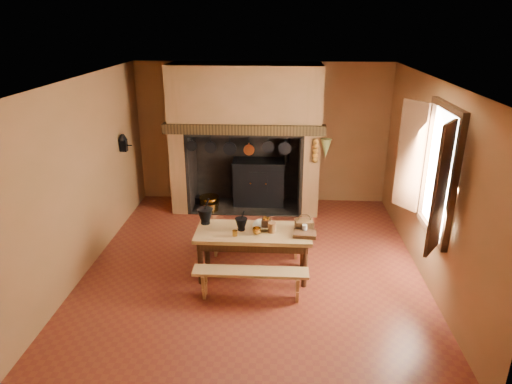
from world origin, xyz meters
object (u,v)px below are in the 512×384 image
(iron_range, at_px, (259,182))
(bench_front, at_px, (251,277))
(work_table, at_px, (253,238))
(mixing_bowl, at_px, (263,226))
(coffee_grinder, at_px, (266,223))
(wicker_basket, at_px, (304,224))

(iron_range, xyz_separation_m, bench_front, (0.05, -3.35, -0.16))
(work_table, height_order, mixing_bowl, mixing_bowl)
(coffee_grinder, relative_size, wicker_basket, 0.73)
(iron_range, height_order, work_table, iron_range)
(bench_front, distance_m, wicker_basket, 1.12)
(iron_range, distance_m, mixing_bowl, 2.65)
(bench_front, distance_m, coffee_grinder, 0.90)
(wicker_basket, bearing_deg, work_table, -179.12)
(work_table, bearing_deg, bench_front, -90.00)
(wicker_basket, bearing_deg, iron_range, 99.73)
(coffee_grinder, xyz_separation_m, mixing_bowl, (-0.04, -0.02, -0.04))
(bench_front, height_order, wicker_basket, wicker_basket)
(work_table, xyz_separation_m, coffee_grinder, (0.18, 0.12, 0.19))
(coffee_grinder, bearing_deg, mixing_bowl, -147.09)
(wicker_basket, bearing_deg, coffee_grinder, 170.60)
(work_table, xyz_separation_m, bench_front, (-0.00, -0.62, -0.28))
(wicker_basket, bearing_deg, mixing_bowl, 172.93)
(iron_range, xyz_separation_m, coffee_grinder, (0.23, -2.61, 0.31))
(work_table, height_order, bench_front, work_table)
(iron_range, bearing_deg, mixing_bowl, -85.81)
(work_table, xyz_separation_m, wicker_basket, (0.73, 0.10, 0.19))
(work_table, distance_m, wicker_basket, 0.76)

